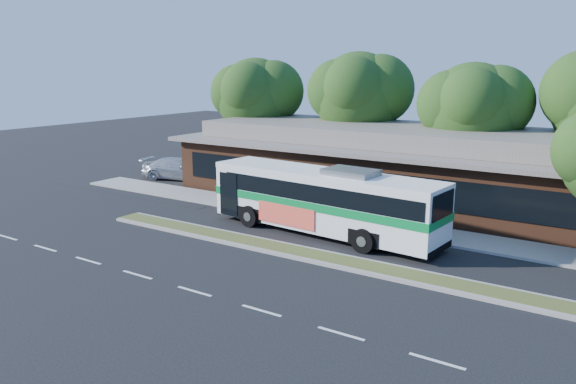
{
  "coord_description": "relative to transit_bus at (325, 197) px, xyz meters",
  "views": [
    {
      "loc": [
        10.31,
        -19.06,
        7.97
      ],
      "look_at": [
        -4.34,
        3.21,
        2.0
      ],
      "focal_mm": 35.0,
      "sensor_mm": 36.0,
      "label": 1
    }
  ],
  "objects": [
    {
      "name": "ground",
      "position": [
        2.62,
        -3.79,
        -1.88
      ],
      "size": [
        120.0,
        120.0,
        0.0
      ],
      "primitive_type": "plane",
      "color": "black",
      "rests_on": "ground"
    },
    {
      "name": "tree_bg_c",
      "position": [
        4.03,
        11.34,
        3.71
      ],
      "size": [
        6.24,
        5.6,
        8.26
      ],
      "color": "black",
      "rests_on": "ground"
    },
    {
      "name": "sidewalk",
      "position": [
        2.62,
        2.61,
        -1.82
      ],
      "size": [
        44.0,
        2.6,
        0.12
      ],
      "primitive_type": "cube",
      "color": "gray",
      "rests_on": "ground"
    },
    {
      "name": "parking_lot",
      "position": [
        -15.38,
        6.21,
        -1.87
      ],
      "size": [
        14.0,
        12.0,
        0.01
      ],
      "primitive_type": "cube",
      "color": "black",
      "rests_on": "ground"
    },
    {
      "name": "transit_bus",
      "position": [
        0.0,
        0.0,
        0.0
      ],
      "size": [
        12.19,
        3.6,
        3.38
      ],
      "rotation": [
        0.0,
        0.0,
        -0.08
      ],
      "color": "white",
      "rests_on": "ground"
    },
    {
      "name": "sedan",
      "position": [
        -15.59,
        6.07,
        -1.12
      ],
      "size": [
        5.67,
        3.7,
        1.53
      ],
      "primitive_type": "imported",
      "rotation": [
        0.0,
        0.0,
        1.89
      ],
      "color": "silver",
      "rests_on": "ground"
    },
    {
      "name": "tree_bg_a",
      "position": [
        -11.96,
        11.35,
        3.99
      ],
      "size": [
        6.47,
        5.8,
        8.63
      ],
      "color": "black",
      "rests_on": "ground"
    },
    {
      "name": "median_strip",
      "position": [
        2.62,
        -3.19,
        -1.8
      ],
      "size": [
        26.0,
        1.1,
        0.15
      ],
      "primitive_type": "cube",
      "color": "#425223",
      "rests_on": "ground"
    },
    {
      "name": "tree_bg_b",
      "position": [
        -3.94,
        12.35,
        4.26
      ],
      "size": [
        6.69,
        6.0,
        9.0
      ],
      "color": "black",
      "rests_on": "ground"
    },
    {
      "name": "plaza_building",
      "position": [
        2.62,
        9.2,
        0.25
      ],
      "size": [
        33.2,
        11.2,
        4.45
      ],
      "color": "brown",
      "rests_on": "ground"
    }
  ]
}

